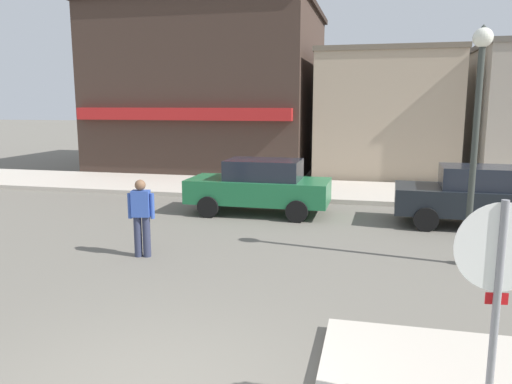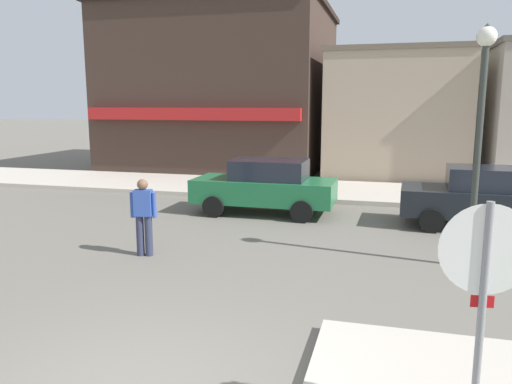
{
  "view_description": "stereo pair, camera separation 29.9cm",
  "coord_description": "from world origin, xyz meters",
  "px_view_note": "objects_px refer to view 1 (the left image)",
  "views": [
    {
      "loc": [
        2.3,
        -4.39,
        3.12
      ],
      "look_at": [
        0.2,
        4.5,
        1.5
      ],
      "focal_mm": 35.0,
      "sensor_mm": 36.0,
      "label": 1
    },
    {
      "loc": [
        2.59,
        -4.32,
        3.12
      ],
      "look_at": [
        0.2,
        4.5,
        1.5
      ],
      "focal_mm": 35.0,
      "sensor_mm": 36.0,
      "label": 2
    }
  ],
  "objects_px": {
    "parked_car_nearest": "(260,186)",
    "parked_car_second": "(478,196)",
    "pedestrian_crossing_near": "(141,216)",
    "stop_sign": "(498,285)",
    "lamp_post": "(477,112)"
  },
  "relations": [
    {
      "from": "stop_sign",
      "to": "parked_car_second",
      "type": "height_order",
      "value": "stop_sign"
    },
    {
      "from": "lamp_post",
      "to": "parked_car_second",
      "type": "height_order",
      "value": "lamp_post"
    },
    {
      "from": "lamp_post",
      "to": "pedestrian_crossing_near",
      "type": "distance_m",
      "value": 6.83
    },
    {
      "from": "stop_sign",
      "to": "parked_car_nearest",
      "type": "xyz_separation_m",
      "value": [
        -4.25,
        9.06,
        -0.71
      ]
    },
    {
      "from": "stop_sign",
      "to": "lamp_post",
      "type": "xyz_separation_m",
      "value": [
        0.72,
        5.48,
        1.44
      ]
    },
    {
      "from": "stop_sign",
      "to": "pedestrian_crossing_near",
      "type": "height_order",
      "value": "stop_sign"
    },
    {
      "from": "parked_car_nearest",
      "to": "pedestrian_crossing_near",
      "type": "xyz_separation_m",
      "value": [
        -1.44,
        -4.56,
        0.06
      ]
    },
    {
      "from": "parked_car_second",
      "to": "pedestrian_crossing_near",
      "type": "xyz_separation_m",
      "value": [
        -7.2,
        -4.33,
        0.06
      ]
    },
    {
      "from": "lamp_post",
      "to": "pedestrian_crossing_near",
      "type": "relative_size",
      "value": 2.82
    },
    {
      "from": "stop_sign",
      "to": "parked_car_nearest",
      "type": "bearing_deg",
      "value": 115.14
    },
    {
      "from": "lamp_post",
      "to": "parked_car_second",
      "type": "bearing_deg",
      "value": 76.81
    },
    {
      "from": "lamp_post",
      "to": "parked_car_second",
      "type": "xyz_separation_m",
      "value": [
        0.78,
        3.34,
        -2.15
      ]
    },
    {
      "from": "parked_car_second",
      "to": "stop_sign",
      "type": "bearing_deg",
      "value": -99.69
    },
    {
      "from": "parked_car_second",
      "to": "pedestrian_crossing_near",
      "type": "bearing_deg",
      "value": -149.02
    },
    {
      "from": "parked_car_nearest",
      "to": "parked_car_second",
      "type": "distance_m",
      "value": 5.76
    }
  ]
}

